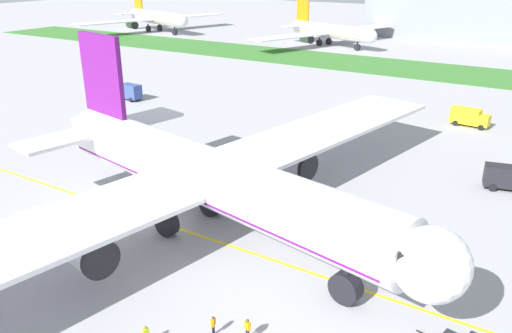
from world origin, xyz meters
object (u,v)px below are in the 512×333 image
at_px(ground_crew_wingwalker_starboard, 146,333).
at_px(parked_airliner_far_centre, 329,31).
at_px(parked_airliner_far_left, 156,18).
at_px(service_truck_baggage_loader, 129,92).
at_px(service_truck_fuel_bowser, 509,177).
at_px(airliner_foreground, 205,176).
at_px(ground_crew_marshaller_front, 248,327).
at_px(ground_crew_wingwalker_port, 213,324).
at_px(service_truck_catering_van, 469,117).

relative_size(ground_crew_wingwalker_starboard, parked_airliner_far_centre, 0.03).
height_order(ground_crew_wingwalker_starboard, parked_airliner_far_left, parked_airliner_far_left).
relative_size(service_truck_baggage_loader, service_truck_fuel_bowser, 0.96).
xyz_separation_m(airliner_foreground, parked_airliner_far_left, (-114.18, 118.21, -0.91)).
xyz_separation_m(airliner_foreground, service_truck_fuel_bowser, (24.42, 27.76, -4.64)).
bearing_deg(ground_crew_marshaller_front, parked_airliner_far_centre, 112.21).
xyz_separation_m(service_truck_fuel_bowser, parked_airliner_far_centre, (-66.20, 93.19, 3.06)).
bearing_deg(ground_crew_marshaller_front, service_truck_baggage_loader, 141.52).
xyz_separation_m(service_truck_baggage_loader, parked_airliner_far_centre, (4.10, 85.93, 2.98)).
distance_m(ground_crew_wingwalker_port, parked_airliner_far_left, 179.82).
bearing_deg(ground_crew_wingwalker_port, ground_crew_wingwalker_starboard, -136.17).
xyz_separation_m(service_truck_fuel_bowser, service_truck_catering_van, (-9.19, 24.77, -0.00)).
bearing_deg(parked_airliner_far_centre, service_truck_baggage_loader, -92.73).
distance_m(ground_crew_wingwalker_port, service_truck_fuel_bowser, 42.43).
bearing_deg(service_truck_fuel_bowser, airliner_foreground, -131.34).
height_order(airliner_foreground, parked_airliner_far_left, airliner_foreground).
height_order(ground_crew_marshaller_front, ground_crew_wingwalker_starboard, ground_crew_marshaller_front).
xyz_separation_m(service_truck_baggage_loader, parked_airliner_far_left, (-68.30, 83.19, 3.65)).
relative_size(service_truck_baggage_loader, parked_airliner_far_left, 0.09).
relative_size(airliner_foreground, parked_airliner_far_left, 1.30).
distance_m(service_truck_baggage_loader, parked_airliner_far_left, 107.69).
bearing_deg(parked_airliner_far_left, ground_crew_wingwalker_starboard, -47.98).
relative_size(service_truck_fuel_bowser, parked_airliner_far_left, 0.10).
distance_m(ground_crew_marshaller_front, service_truck_fuel_bowser, 40.74).
distance_m(ground_crew_marshaller_front, service_truck_baggage_loader, 74.09).
distance_m(airliner_foreground, service_truck_catering_van, 54.89).
xyz_separation_m(ground_crew_wingwalker_starboard, parked_airliner_far_centre, (-47.98, 136.37, 3.71)).
distance_m(parked_airliner_far_left, parked_airliner_far_centre, 72.46).
relative_size(airliner_foreground, service_truck_fuel_bowser, 13.67).
xyz_separation_m(ground_crew_marshaller_front, parked_airliner_far_centre, (-53.89, 132.02, 3.61)).
height_order(ground_crew_wingwalker_port, service_truck_baggage_loader, service_truck_baggage_loader).
bearing_deg(parked_airliner_far_left, service_truck_catering_van, -26.91).
bearing_deg(ground_crew_wingwalker_starboard, service_truck_baggage_loader, 135.92).
height_order(service_truck_fuel_bowser, service_truck_catering_van, service_truck_fuel_bowser).
relative_size(ground_crew_wingwalker_starboard, service_truck_fuel_bowser, 0.26).
height_order(ground_crew_wingwalker_port, ground_crew_marshaller_front, ground_crew_marshaller_front).
bearing_deg(service_truck_baggage_loader, ground_crew_wingwalker_port, -40.24).
distance_m(service_truck_fuel_bowser, parked_airliner_far_left, 165.55).
height_order(service_truck_baggage_loader, parked_airliner_far_left, parked_airliner_far_left).
relative_size(ground_crew_wingwalker_port, service_truck_fuel_bowser, 0.27).
xyz_separation_m(ground_crew_marshaller_front, parked_airliner_far_left, (-126.30, 129.28, 4.28)).
bearing_deg(airliner_foreground, ground_crew_marshaller_front, -42.43).
height_order(ground_crew_marshaller_front, parked_airliner_far_left, parked_airliner_far_left).
bearing_deg(ground_crew_marshaller_front, airliner_foreground, 137.57).
height_order(airliner_foreground, service_truck_baggage_loader, airliner_foreground).
bearing_deg(parked_airliner_far_centre, airliner_foreground, -70.94).
height_order(airliner_foreground, ground_crew_wingwalker_starboard, airliner_foreground).
distance_m(ground_crew_wingwalker_port, ground_crew_wingwalker_starboard, 4.88).
distance_m(service_truck_baggage_loader, service_truck_catering_van, 63.57).
relative_size(ground_crew_marshaller_front, service_truck_fuel_bowser, 0.29).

